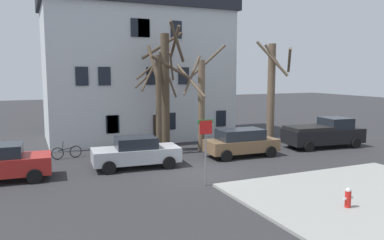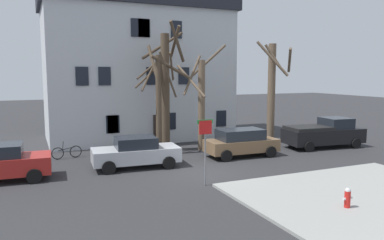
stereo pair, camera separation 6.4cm
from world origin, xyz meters
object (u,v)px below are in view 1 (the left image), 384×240
Objects in this scene: car_silver_sedan at (136,152)px; street_sign_pole at (206,140)px; tree_bare_mid at (166,85)px; pickup_truck_black at (324,133)px; bicycle_leaning at (67,152)px; fire_hydrant at (348,197)px; tree_bare_far at (201,100)px; tree_bare_near at (159,99)px; tree_bare_end at (272,89)px; building_main at (137,63)px; car_brown_wagon at (241,142)px.

street_sign_pole reaches higher than car_silver_sedan.
tree_bare_mid is 11.15m from pickup_truck_black.
street_sign_pole reaches higher than bicycle_leaning.
pickup_truck_black is 7.55× the size of fire_hydrant.
tree_bare_mid is 5.80m from car_silver_sedan.
tree_bare_far is at bearing 162.04° from pickup_truck_black.
tree_bare_near is at bearing 88.30° from street_sign_pole.
tree_bare_near reaches higher than street_sign_pole.
tree_bare_mid is at bearing 50.88° from tree_bare_near.
fire_hydrant is at bearing -54.84° from street_sign_pole.
street_sign_pole is at bearing -66.18° from car_silver_sedan.
bicycle_leaning is (-14.25, 0.24, -3.47)m from tree_bare_end.
fire_hydrant is (5.38, -9.30, -0.33)m from car_silver_sedan.
car_silver_sedan is 4.91m from bicycle_leaning.
street_sign_pole is (-0.78, -13.79, -3.68)m from building_main.
car_brown_wagon is at bearing -143.45° from tree_bare_end.
tree_bare_mid reaches higher than bicycle_leaning.
tree_bare_mid reaches higher than street_sign_pole.
car_silver_sedan reaches higher than bicycle_leaning.
car_brown_wagon is at bearing 83.16° from fire_hydrant.
car_brown_wagon is 5.98× the size of fire_hydrant.
tree_bare_near is at bearing 105.10° from fire_hydrant.
fire_hydrant is (0.25, -12.20, -2.76)m from tree_bare_far.
tree_bare_end is (5.94, 0.57, 0.58)m from tree_bare_far.
fire_hydrant is 0.25× the size of street_sign_pole.
building_main reaches higher than fire_hydrant.
tree_bare_near is 0.86× the size of tree_bare_end.
tree_bare_far is 8.08m from street_sign_pole.
tree_bare_far is (2.14, -0.73, -0.96)m from tree_bare_mid.
bicycle_leaning is (-8.32, 0.81, -2.89)m from tree_bare_far.
building_main is 2.03× the size of tree_bare_far.
tree_bare_near is 0.76× the size of tree_bare_mid.
car_brown_wagon is (1.37, -2.81, -2.39)m from tree_bare_far.
fire_hydrant is (2.39, -12.93, -3.71)m from tree_bare_mid.
tree_bare_far is 8.84m from bicycle_leaning.
tree_bare_end is 1.54× the size of car_silver_sedan.
bicycle_leaning is at bearing 159.49° from car_brown_wagon.
tree_bare_near is 2.99m from tree_bare_far.
street_sign_pole is at bearing -97.31° from tree_bare_mid.
car_brown_wagon is 1.48× the size of street_sign_pole.
building_main is 14.29m from street_sign_pole.
car_silver_sedan is at bearing -150.58° from tree_bare_far.
building_main reaches higher than tree_bare_far.
tree_bare_far is 0.95× the size of tree_bare_end.
building_main is at bearing 110.38° from tree_bare_far.
car_silver_sedan is 5.01m from street_sign_pole.
car_silver_sedan is (-5.14, -2.90, -2.43)m from tree_bare_far.
street_sign_pole reaches higher than car_brown_wagon.
tree_bare_end is at bearing 17.40° from car_silver_sedan.
tree_bare_near reaches higher than fire_hydrant.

